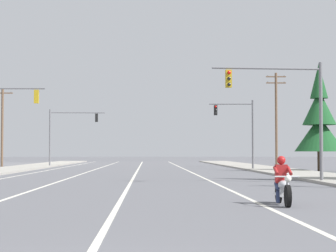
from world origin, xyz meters
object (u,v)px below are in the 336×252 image
(motorcycle_with_rider, at_px, (283,185))
(conifer_tree_right_verge_far, at_px, (319,122))
(traffic_signal_mid_right, at_px, (240,124))
(traffic_signal_near_right, at_px, (289,102))
(traffic_signal_near_left, at_px, (4,115))
(traffic_signal_mid_left, at_px, (66,128))
(utility_pole_right_far, at_px, (276,116))
(utility_pole_left_far, at_px, (2,126))

(motorcycle_with_rider, height_order, conifer_tree_right_verge_far, conifer_tree_right_verge_far)
(traffic_signal_mid_right, bearing_deg, motorcycle_with_rider, -96.62)
(traffic_signal_near_right, height_order, traffic_signal_near_left, same)
(traffic_signal_mid_right, bearing_deg, traffic_signal_mid_left, 143.51)
(traffic_signal_mid_right, xyz_separation_m, utility_pole_right_far, (5.11, 9.11, 1.23))
(traffic_signal_mid_left, height_order, utility_pole_right_far, utility_pole_right_far)
(traffic_signal_mid_right, height_order, utility_pole_right_far, utility_pole_right_far)
(traffic_signal_near_right, relative_size, utility_pole_right_far, 0.63)
(motorcycle_with_rider, distance_m, traffic_signal_near_right, 13.78)
(utility_pole_right_far, relative_size, conifer_tree_right_verge_far, 1.12)
(traffic_signal_mid_left, bearing_deg, utility_pole_right_far, -8.94)
(motorcycle_with_rider, relative_size, traffic_signal_near_left, 0.35)
(traffic_signal_mid_right, distance_m, traffic_signal_mid_left, 21.17)
(traffic_signal_near_right, xyz_separation_m, utility_pole_right_far, (6.10, 32.29, 1.12))
(motorcycle_with_rider, xyz_separation_m, utility_pole_right_far, (9.30, 45.21, 4.68))
(traffic_signal_near_left, relative_size, conifer_tree_right_verge_far, 0.71)
(utility_pole_left_far, bearing_deg, traffic_signal_mid_left, 3.01)
(motorcycle_with_rider, bearing_deg, traffic_signal_near_right, 76.10)
(motorcycle_with_rider, distance_m, traffic_signal_mid_right, 36.51)
(motorcycle_with_rider, distance_m, conifer_tree_right_verge_far, 32.67)
(traffic_signal_near_left, bearing_deg, utility_pole_right_far, 43.68)
(conifer_tree_right_verge_far, bearing_deg, traffic_signal_mid_right, 137.59)
(traffic_signal_near_right, xyz_separation_m, traffic_signal_mid_left, (-16.03, 35.78, 0.01))
(traffic_signal_mid_right, height_order, traffic_signal_mid_left, same)
(traffic_signal_mid_right, bearing_deg, traffic_signal_near_right, -92.45)
(traffic_signal_near_right, distance_m, traffic_signal_near_left, 19.78)
(traffic_signal_near_left, relative_size, traffic_signal_mid_right, 1.00)
(traffic_signal_near_left, relative_size, utility_pole_right_far, 0.63)
(traffic_signal_near_left, xyz_separation_m, conifer_tree_right_verge_far, (23.45, 7.66, -0.01))
(traffic_signal_near_right, bearing_deg, utility_pole_right_far, 79.30)
(traffic_signal_near_right, distance_m, utility_pole_left_far, 42.13)
(utility_pole_left_far, bearing_deg, traffic_signal_near_left, -76.55)
(motorcycle_with_rider, relative_size, traffic_signal_mid_right, 0.35)
(traffic_signal_near_left, height_order, utility_pole_right_far, utility_pole_right_far)
(motorcycle_with_rider, bearing_deg, traffic_signal_near_left, 120.33)
(traffic_signal_mid_right, bearing_deg, utility_pole_left_far, 152.81)
(traffic_signal_near_left, distance_m, conifer_tree_right_verge_far, 24.67)
(traffic_signal_near_left, bearing_deg, traffic_signal_mid_right, 35.66)
(traffic_signal_near_right, distance_m, traffic_signal_mid_left, 39.20)
(traffic_signal_near_right, xyz_separation_m, conifer_tree_right_verge_far, (6.61, 18.05, -0.13))
(utility_pole_left_far, xyz_separation_m, conifer_tree_right_verge_far, (29.43, -17.37, -0.34))
(traffic_signal_mid_right, xyz_separation_m, traffic_signal_mid_left, (-17.02, 12.59, 0.12))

